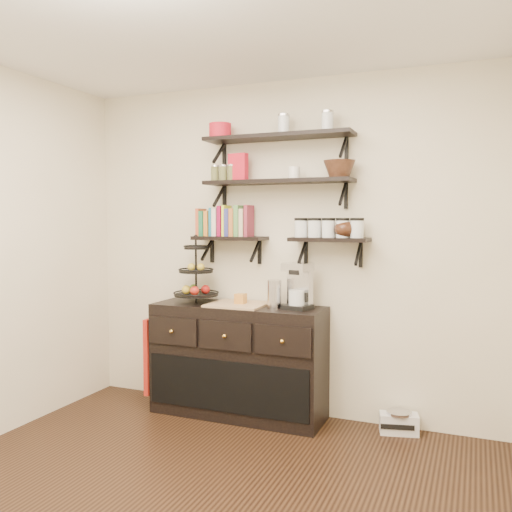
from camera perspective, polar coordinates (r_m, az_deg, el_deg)
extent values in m
cube|color=#EFE7CB|center=(4.42, 2.86, 0.78)|extent=(3.50, 0.02, 2.70)
cube|color=black|center=(4.34, 2.29, 12.44)|extent=(1.20, 0.27, 0.03)
cube|color=black|center=(4.63, -3.35, 10.45)|extent=(0.02, 0.03, 0.20)
cube|color=black|center=(4.29, 9.51, 10.93)|extent=(0.02, 0.03, 0.20)
cube|color=black|center=(4.30, 2.28, 7.82)|extent=(1.20, 0.27, 0.03)
cube|color=black|center=(4.61, -3.33, 6.12)|extent=(0.02, 0.03, 0.20)
cube|color=black|center=(4.26, 9.46, 6.26)|extent=(0.02, 0.03, 0.20)
cube|color=black|center=(4.46, -2.77, 1.90)|extent=(0.60, 0.25, 0.03)
cube|color=black|center=(4.66, -4.64, 0.56)|extent=(0.02, 0.03, 0.20)
cube|color=black|center=(4.48, 0.38, 0.44)|extent=(0.03, 0.03, 0.20)
cube|color=black|center=(4.18, 7.73, 1.73)|extent=(0.60, 0.25, 0.03)
cube|color=black|center=(4.35, 5.28, 0.31)|extent=(0.03, 0.03, 0.20)
cube|color=black|center=(4.24, 10.97, 0.17)|extent=(0.02, 0.03, 0.20)
cube|color=#B94D2B|center=(4.58, -5.68, 3.37)|extent=(0.02, 0.15, 0.20)
cube|color=#1B643F|center=(4.57, -5.31, 3.62)|extent=(0.03, 0.15, 0.24)
cube|color=#C17227|center=(4.55, -4.88, 3.43)|extent=(0.04, 0.15, 0.21)
cube|color=#1A6586|center=(4.53, -4.47, 3.69)|extent=(0.03, 0.15, 0.25)
cube|color=beige|center=(4.52, -4.09, 3.50)|extent=(0.03, 0.15, 0.22)
cube|color=maroon|center=(4.50, -3.63, 3.75)|extent=(0.04, 0.15, 0.26)
cube|color=yellow|center=(4.48, -3.20, 3.56)|extent=(0.03, 0.15, 0.23)
cube|color=navy|center=(4.47, -2.78, 3.37)|extent=(0.03, 0.15, 0.20)
cube|color=#B1642D|center=(4.45, -2.30, 3.63)|extent=(0.04, 0.15, 0.24)
cube|color=#548948|center=(4.43, -1.84, 3.44)|extent=(0.03, 0.15, 0.21)
cube|color=#C0B489|center=(4.42, -1.40, 3.69)|extent=(0.03, 0.15, 0.25)
cube|color=maroon|center=(4.40, -0.99, 3.50)|extent=(0.02, 0.15, 0.22)
cylinder|color=silver|center=(4.24, 4.75, 2.87)|extent=(0.10, 0.10, 0.13)
cylinder|color=silver|center=(4.21, 6.18, 2.85)|extent=(0.10, 0.10, 0.13)
cylinder|color=silver|center=(4.18, 7.63, 2.83)|extent=(0.10, 0.10, 0.13)
cylinder|color=silver|center=(4.16, 9.09, 2.81)|extent=(0.10, 0.10, 0.13)
cylinder|color=silver|center=(4.13, 10.58, 2.79)|extent=(0.10, 0.10, 0.13)
cube|color=black|center=(4.46, -1.89, -10.93)|extent=(1.40, 0.45, 0.90)
cube|color=#A5805C|center=(4.36, -1.90, -5.10)|extent=(0.45, 0.41, 0.02)
sphere|color=gold|center=(4.39, -8.90, -7.85)|extent=(0.04, 0.04, 0.04)
sphere|color=gold|center=(4.17, -3.35, -8.42)|extent=(0.04, 0.04, 0.04)
sphere|color=gold|center=(4.00, 2.77, -8.97)|extent=(0.04, 0.04, 0.04)
cylinder|color=black|center=(4.50, -6.34, -1.51)|extent=(0.02, 0.02, 0.54)
cylinder|color=black|center=(4.52, -6.32, -4.08)|extent=(0.37, 0.37, 0.01)
cylinder|color=black|center=(4.50, -6.34, -1.65)|extent=(0.28, 0.28, 0.02)
cylinder|color=black|center=(4.49, -6.35, 0.81)|extent=(0.19, 0.19, 0.02)
sphere|color=#B21914|center=(4.52, -5.34, -3.53)|extent=(0.08, 0.08, 0.08)
sphere|color=gold|center=(4.52, -6.82, -1.15)|extent=(0.06, 0.06, 0.06)
cube|color=#B47229|center=(4.35, -1.63, -4.50)|extent=(0.08, 0.08, 0.08)
cube|color=black|center=(4.18, 4.38, -5.37)|extent=(0.23, 0.22, 0.04)
cube|color=silver|center=(4.22, 4.65, -3.23)|extent=(0.21, 0.11, 0.30)
cube|color=silver|center=(4.15, 4.41, -1.14)|extent=(0.23, 0.22, 0.06)
cylinder|color=silver|center=(4.16, 4.31, -4.38)|extent=(0.15, 0.15, 0.11)
cylinder|color=silver|center=(4.21, 1.94, -4.03)|extent=(0.11, 0.11, 0.22)
cube|color=#A92012|center=(4.71, -10.66, -10.15)|extent=(0.04, 0.27, 0.63)
cube|color=silver|center=(4.34, 14.81, -16.69)|extent=(0.30, 0.20, 0.15)
cylinder|color=silver|center=(4.31, 14.83, -15.65)|extent=(0.22, 0.22, 0.02)
cube|color=black|center=(4.27, 14.67, -17.03)|extent=(0.24, 0.07, 0.04)
cube|color=red|center=(4.44, -1.89, 9.32)|extent=(0.17, 0.08, 0.22)
cylinder|color=white|center=(4.26, 4.04, 8.70)|extent=(0.09, 0.09, 0.10)
cylinder|color=red|center=(4.54, -3.79, 13.00)|extent=(0.18, 0.18, 0.12)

